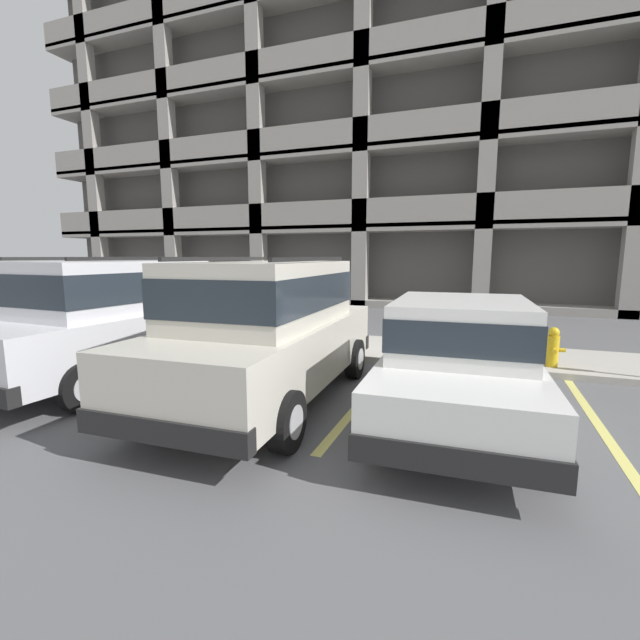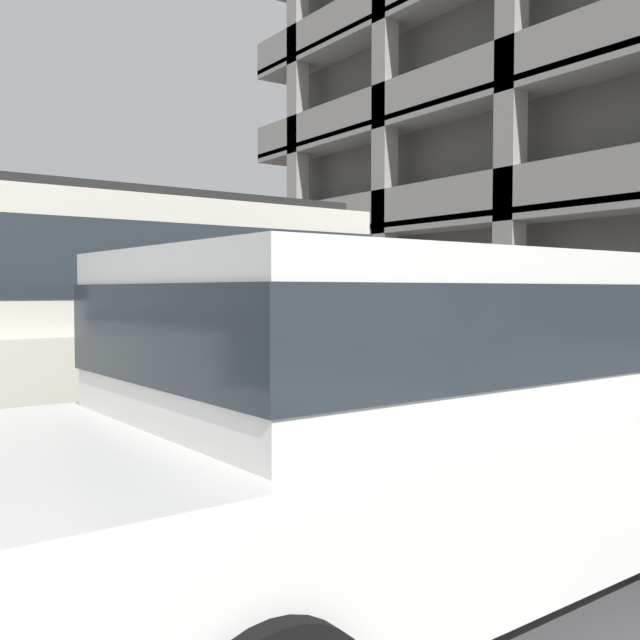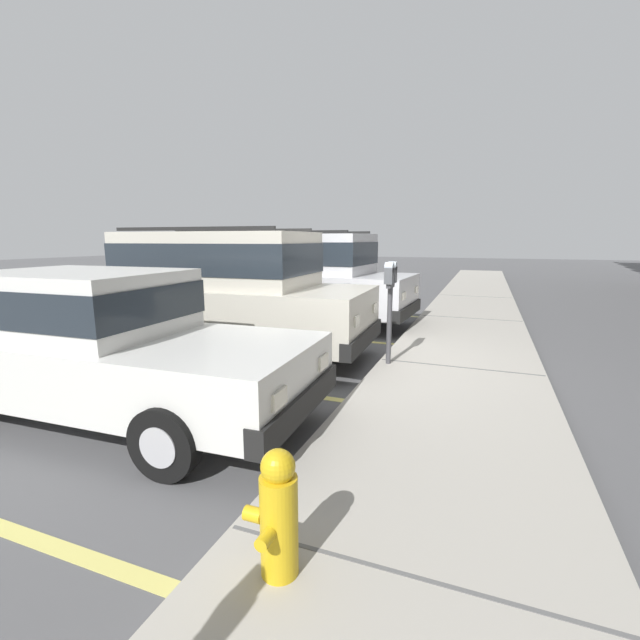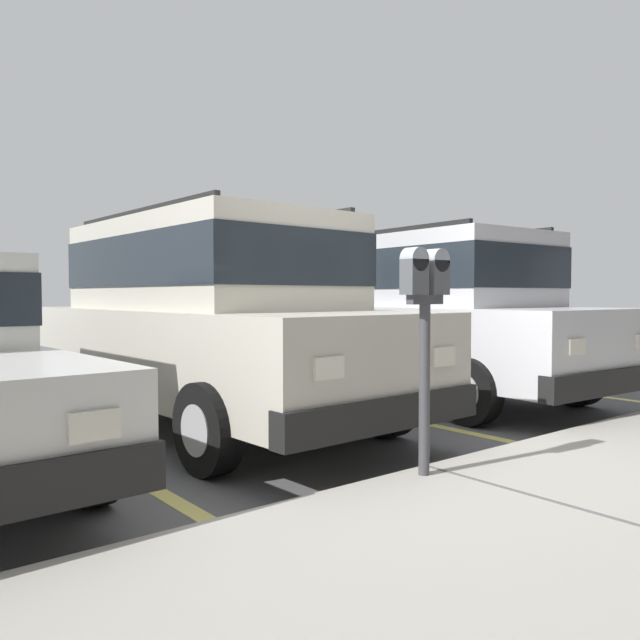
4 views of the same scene
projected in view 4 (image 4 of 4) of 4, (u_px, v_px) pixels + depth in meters
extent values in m
cube|color=#565659|center=(402.00, 483.00, 4.35)|extent=(80.00, 80.00, 0.10)
cube|color=#ADA89E|center=(579.00, 520.00, 3.33)|extent=(40.00, 2.20, 0.12)
cube|color=#606060|center=(579.00, 508.00, 3.33)|extent=(0.03, 2.16, 0.00)
cube|color=#DBD16B|center=(558.00, 391.00, 8.20)|extent=(0.12, 4.80, 0.01)
cube|color=#DBD16B|center=(402.00, 419.00, 6.36)|extent=(0.12, 4.80, 0.01)
cube|color=#DBD16B|center=(119.00, 469.00, 4.52)|extent=(0.12, 4.80, 0.01)
cube|color=beige|center=(211.00, 350.00, 6.03)|extent=(2.00, 4.76, 0.80)
cube|color=beige|center=(208.00, 266.00, 6.03)|extent=(1.72, 2.97, 0.84)
cube|color=#232B33|center=(208.00, 263.00, 6.03)|extent=(1.74, 2.99, 0.46)
cube|color=black|center=(386.00, 413.00, 4.29)|extent=(1.88, 0.23, 0.24)
cube|color=black|center=(115.00, 360.00, 7.79)|extent=(1.88, 0.23, 0.24)
cube|color=silver|center=(329.00, 368.00, 3.87)|extent=(0.24, 0.04, 0.14)
cube|color=silver|center=(444.00, 356.00, 4.61)|extent=(0.24, 0.04, 0.14)
cylinder|color=black|center=(208.00, 429.00, 4.35)|extent=(0.22, 0.67, 0.66)
cylinder|color=#B2B2B7|center=(208.00, 429.00, 4.35)|extent=(0.23, 0.37, 0.36)
cylinder|color=black|center=(385.00, 400.00, 5.53)|extent=(0.22, 0.67, 0.66)
cylinder|color=#B2B2B7|center=(385.00, 400.00, 5.53)|extent=(0.23, 0.37, 0.36)
cylinder|color=black|center=(65.00, 384.00, 6.56)|extent=(0.22, 0.67, 0.66)
cylinder|color=#B2B2B7|center=(65.00, 384.00, 6.56)|extent=(0.23, 0.37, 0.36)
cylinder|color=black|center=(213.00, 370.00, 7.73)|extent=(0.22, 0.67, 0.66)
cylinder|color=#B2B2B7|center=(213.00, 370.00, 7.73)|extent=(0.23, 0.37, 0.36)
cube|color=black|center=(140.00, 212.00, 5.57)|extent=(0.14, 2.62, 0.05)
cube|color=black|center=(265.00, 223.00, 6.46)|extent=(0.14, 2.62, 0.05)
cube|color=silver|center=(428.00, 338.00, 7.72)|extent=(2.08, 4.79, 0.80)
cube|color=silver|center=(425.00, 272.00, 7.73)|extent=(1.77, 2.99, 0.84)
cube|color=#232B33|center=(425.00, 270.00, 7.73)|extent=(1.79, 3.02, 0.46)
cube|color=black|center=(606.00, 382.00, 5.86)|extent=(1.88, 0.26, 0.24)
cube|color=black|center=(319.00, 348.00, 9.61)|extent=(1.88, 0.26, 0.24)
cube|color=silver|center=(577.00, 347.00, 5.47)|extent=(0.24, 0.04, 0.14)
cylinder|color=black|center=(471.00, 392.00, 6.03)|extent=(0.23, 0.67, 0.66)
cylinder|color=#B2B2B7|center=(471.00, 392.00, 6.03)|extent=(0.24, 0.37, 0.36)
cylinder|color=black|center=(577.00, 377.00, 7.08)|extent=(0.23, 0.67, 0.66)
cylinder|color=#B2B2B7|center=(577.00, 377.00, 7.08)|extent=(0.24, 0.37, 0.36)
cylinder|color=black|center=(302.00, 365.00, 8.39)|extent=(0.23, 0.67, 0.66)
cylinder|color=#B2B2B7|center=(302.00, 365.00, 8.39)|extent=(0.24, 0.37, 0.36)
cylinder|color=black|center=(400.00, 357.00, 9.45)|extent=(0.23, 0.67, 0.66)
cylinder|color=#B2B2B7|center=(400.00, 357.00, 9.45)|extent=(0.24, 0.37, 0.36)
cube|color=black|center=(384.00, 232.00, 7.31)|extent=(0.19, 2.62, 0.05)
cube|color=black|center=(463.00, 238.00, 8.11)|extent=(0.19, 2.62, 0.05)
cube|color=silver|center=(95.00, 426.00, 2.88)|extent=(0.24, 0.04, 0.14)
cylinder|color=black|center=(92.00, 456.00, 3.73)|extent=(0.18, 0.61, 0.60)
cylinder|color=#B2B2B7|center=(92.00, 456.00, 3.73)|extent=(0.19, 0.34, 0.33)
cylinder|color=#47474C|center=(424.00, 390.00, 3.95)|extent=(0.07, 0.07, 1.08)
cube|color=#47474C|center=(425.00, 300.00, 3.92)|extent=(0.28, 0.06, 0.06)
cube|color=#515459|center=(436.00, 278.00, 3.98)|extent=(0.15, 0.11, 0.22)
cylinder|color=#9EA8B2|center=(436.00, 260.00, 3.98)|extent=(0.15, 0.11, 0.15)
cube|color=#B7B293|center=(429.00, 284.00, 4.03)|extent=(0.08, 0.01, 0.08)
cube|color=#515459|center=(414.00, 277.00, 3.86)|extent=(0.15, 0.11, 0.22)
cylinder|color=#9EA8B2|center=(414.00, 259.00, 3.85)|extent=(0.15, 0.11, 0.15)
cube|color=#B7B293|center=(407.00, 283.00, 3.90)|extent=(0.08, 0.01, 0.08)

